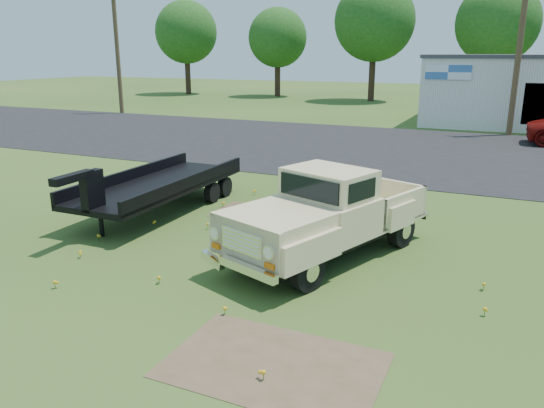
# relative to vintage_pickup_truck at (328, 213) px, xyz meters

# --- Properties ---
(ground) EXTENTS (140.00, 140.00, 0.00)m
(ground) POSITION_rel_vintage_pickup_truck_xyz_m (-0.82, -1.29, -0.97)
(ground) COLOR #2E4C18
(ground) RESTS_ON ground
(asphalt_lot) EXTENTS (90.00, 14.00, 0.02)m
(asphalt_lot) POSITION_rel_vintage_pickup_truck_xyz_m (-0.82, 13.71, -0.97)
(asphalt_lot) COLOR black
(asphalt_lot) RESTS_ON ground
(dirt_patch_a) EXTENTS (3.00, 2.00, 0.01)m
(dirt_patch_a) POSITION_rel_vintage_pickup_truck_xyz_m (0.68, -4.29, -0.97)
(dirt_patch_a) COLOR brown
(dirt_patch_a) RESTS_ON ground
(dirt_patch_b) EXTENTS (2.20, 1.60, 0.01)m
(dirt_patch_b) POSITION_rel_vintage_pickup_truck_xyz_m (-2.82, 2.21, -0.97)
(dirt_patch_b) COLOR brown
(dirt_patch_b) RESTS_ON ground
(utility_pole_west) EXTENTS (1.60, 0.30, 9.00)m
(utility_pole_west) POSITION_rel_vintage_pickup_truck_xyz_m (-22.82, 20.71, 3.63)
(utility_pole_west) COLOR #4F3F25
(utility_pole_west) RESTS_ON ground
(utility_pole_mid) EXTENTS (1.60, 0.30, 9.00)m
(utility_pole_mid) POSITION_rel_vintage_pickup_truck_xyz_m (3.18, 20.71, 3.63)
(utility_pole_mid) COLOR #4F3F25
(utility_pole_mid) RESTS_ON ground
(treeline_a) EXTENTS (6.40, 6.40, 9.52)m
(treeline_a) POSITION_rel_vintage_pickup_truck_xyz_m (-28.82, 38.71, 5.33)
(treeline_a) COLOR #352218
(treeline_a) RESTS_ON ground
(treeline_b) EXTENTS (5.76, 5.76, 8.57)m
(treeline_b) POSITION_rel_vintage_pickup_truck_xyz_m (-18.82, 39.71, 4.70)
(treeline_b) COLOR #352218
(treeline_b) RESTS_ON ground
(treeline_c) EXTENTS (7.04, 7.04, 10.47)m
(treeline_c) POSITION_rel_vintage_pickup_truck_xyz_m (-8.82, 38.21, 5.97)
(treeline_c) COLOR #352218
(treeline_c) RESTS_ON ground
(treeline_d) EXTENTS (6.72, 6.72, 10.00)m
(treeline_d) POSITION_rel_vintage_pickup_truck_xyz_m (1.18, 39.21, 5.65)
(treeline_d) COLOR #352218
(treeline_d) RESTS_ON ground
(vintage_pickup_truck) EXTENTS (3.76, 5.72, 1.94)m
(vintage_pickup_truck) POSITION_rel_vintage_pickup_truck_xyz_m (0.00, 0.00, 0.00)
(vintage_pickup_truck) COLOR beige
(vintage_pickup_truck) RESTS_ON ground
(flatbed_trailer) EXTENTS (2.14, 6.26, 1.70)m
(flatbed_trailer) POSITION_rel_vintage_pickup_truck_xyz_m (-5.34, 1.33, -0.12)
(flatbed_trailer) COLOR black
(flatbed_trailer) RESTS_ON ground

